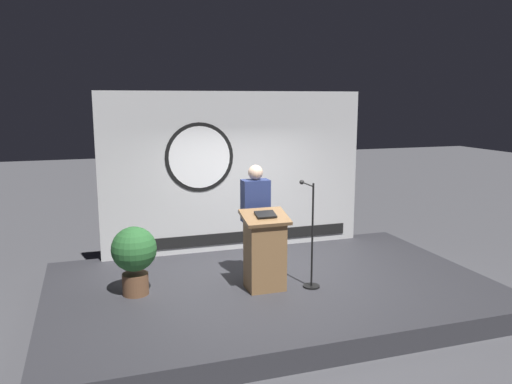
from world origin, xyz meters
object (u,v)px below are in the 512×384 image
speaker_person (255,221)px  microphone_stand (310,250)px  podium (265,252)px  potted_plant (134,254)px

speaker_person → microphone_stand: speaker_person is taller
podium → potted_plant: 1.81m
speaker_person → microphone_stand: size_ratio=1.13×
speaker_person → potted_plant: speaker_person is taller
podium → potted_plant: size_ratio=1.18×
microphone_stand → speaker_person: bearing=138.2°
podium → potted_plant: podium is taller
podium → potted_plant: (-1.77, 0.37, 0.03)m
microphone_stand → potted_plant: 2.47m
speaker_person → microphone_stand: (0.64, -0.57, -0.34)m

